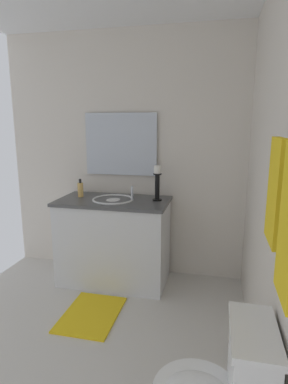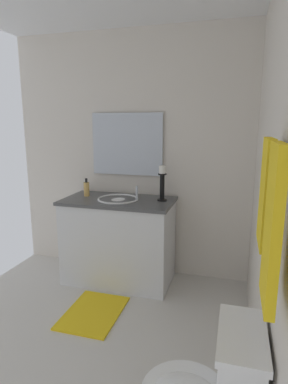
{
  "view_description": "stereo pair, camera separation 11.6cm",
  "coord_description": "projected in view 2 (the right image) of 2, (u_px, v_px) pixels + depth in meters",
  "views": [
    {
      "loc": [
        1.64,
        0.94,
        1.56
      ],
      "look_at": [
        -0.44,
        0.46,
        1.1
      ],
      "focal_mm": 30.06,
      "sensor_mm": 36.0,
      "label": 1
    },
    {
      "loc": [
        1.61,
        1.05,
        1.56
      ],
      "look_at": [
        -0.44,
        0.46,
        1.1
      ],
      "focal_mm": 30.06,
      "sensor_mm": 36.0,
      "label": 2
    }
  ],
  "objects": [
    {
      "name": "wall_left",
      "position": [
        131.0,
        156.0,
        3.31
      ],
      "size": [
        0.04,
        2.49,
        2.45
      ],
      "primitive_type": "cube",
      "color": "silver",
      "rests_on": "ground"
    },
    {
      "name": "soap_bottle",
      "position": [
        87.0,
        189.0,
        3.23
      ],
      "size": [
        0.06,
        0.06,
        0.18
      ],
      "color": "#E5B259",
      "rests_on": "vanity_cabinet"
    },
    {
      "name": "towel_near_vanity",
      "position": [
        266.0,
        193.0,
        1.23
      ],
      "size": [
        0.22,
        0.03,
        0.42
      ],
      "primitive_type": "cube",
      "color": "yellow",
      "rests_on": "towel_bar"
    },
    {
      "name": "sink_basin",
      "position": [
        118.0,
        203.0,
        3.11
      ],
      "size": [
        0.4,
        0.4,
        0.24
      ],
      "color": "white",
      "rests_on": "vanity_cabinet"
    },
    {
      "name": "candle_holder_tall",
      "position": [
        162.0,
        182.0,
        3.01
      ],
      "size": [
        0.09,
        0.09,
        0.33
      ],
      "color": "black",
      "rests_on": "vanity_cabinet"
    },
    {
      "name": "towel_center",
      "position": [
        273.0,
        227.0,
        0.96
      ],
      "size": [
        0.22,
        0.03,
        0.5
      ],
      "primitive_type": "cube",
      "color": "yellow",
      "rests_on": "towel_bar"
    },
    {
      "name": "floor",
      "position": [
        59.0,
        365.0,
        2.13
      ],
      "size": [
        3.08,
        2.49,
        0.02
      ],
      "primitive_type": "cube",
      "color": "beige",
      "rests_on": "ground"
    },
    {
      "name": "mirror",
      "position": [
        127.0,
        144.0,
        3.25
      ],
      "size": [
        0.02,
        0.74,
        0.62
      ],
      "primitive_type": "cube",
      "color": "silver"
    },
    {
      "name": "bath_mat",
      "position": [
        93.0,
        312.0,
        2.68
      ],
      "size": [
        0.6,
        0.44,
        0.02
      ],
      "primitive_type": "cube",
      "color": "yellow",
      "rests_on": "ground"
    },
    {
      "name": "towel_bar",
      "position": [
        280.0,
        146.0,
        1.05
      ],
      "size": [
        0.6,
        0.02,
        0.02
      ],
      "primitive_type": "cylinder",
      "rotation": [
        0.0,
        1.57,
        0.0
      ],
      "color": "silver"
    },
    {
      "name": "vanity_cabinet",
      "position": [
        119.0,
        240.0,
        3.18
      ],
      "size": [
        0.58,
        1.07,
        0.84
      ],
      "color": "silver",
      "rests_on": "ground"
    },
    {
      "name": "wall_back",
      "position": [
        277.0,
        194.0,
        1.53
      ],
      "size": [
        3.08,
        0.04,
        2.45
      ],
      "primitive_type": "cube",
      "color": "silver",
      "rests_on": "ground"
    }
  ]
}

